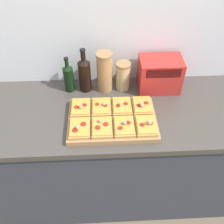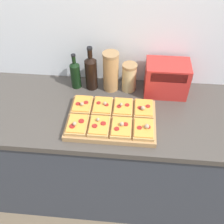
# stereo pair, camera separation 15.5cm
# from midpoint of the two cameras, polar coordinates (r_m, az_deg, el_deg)

# --- Properties ---
(ground_plane) EXTENTS (12.00, 12.00, 0.00)m
(ground_plane) POSITION_cam_midpoint_polar(r_m,az_deg,el_deg) (2.21, 2.78, -23.04)
(ground_plane) COLOR brown
(wall_back) EXTENTS (6.00, 0.06, 2.50)m
(wall_back) POSITION_cam_midpoint_polar(r_m,az_deg,el_deg) (1.72, 5.57, 16.79)
(wall_back) COLOR silver
(wall_back) RESTS_ON ground_plane
(kitchen_counter) EXTENTS (2.63, 0.67, 0.91)m
(kitchen_counter) POSITION_cam_midpoint_polar(r_m,az_deg,el_deg) (1.97, 3.76, -9.29)
(kitchen_counter) COLOR #333842
(kitchen_counter) RESTS_ON ground_plane
(cutting_board) EXTENTS (0.52, 0.35, 0.03)m
(cutting_board) POSITION_cam_midpoint_polar(r_m,az_deg,el_deg) (1.55, 2.75, -1.87)
(cutting_board) COLOR #A37A4C
(cutting_board) RESTS_ON kitchen_counter
(pizza_slice_back_left) EXTENTS (0.12, 0.16, 0.05)m
(pizza_slice_back_left) POSITION_cam_midpoint_polar(r_m,az_deg,el_deg) (1.60, -3.75, 1.46)
(pizza_slice_back_left) COLOR tan
(pizza_slice_back_left) RESTS_ON cutting_board
(pizza_slice_back_midleft) EXTENTS (0.12, 0.16, 0.05)m
(pizza_slice_back_midleft) POSITION_cam_midpoint_polar(r_m,az_deg,el_deg) (1.59, 0.72, 1.19)
(pizza_slice_back_midleft) COLOR tan
(pizza_slice_back_midleft) RESTS_ON cutting_board
(pizza_slice_back_midright) EXTENTS (0.12, 0.16, 0.05)m
(pizza_slice_back_midright) POSITION_cam_midpoint_polar(r_m,az_deg,el_deg) (1.59, 5.20, 0.91)
(pizza_slice_back_midright) COLOR tan
(pizza_slice_back_midright) RESTS_ON cutting_board
(pizza_slice_back_right) EXTENTS (0.12, 0.16, 0.05)m
(pizza_slice_back_right) POSITION_cam_midpoint_polar(r_m,az_deg,el_deg) (1.60, 9.68, 0.61)
(pizza_slice_back_right) COLOR tan
(pizza_slice_back_right) RESTS_ON cutting_board
(pizza_slice_front_left) EXTENTS (0.12, 0.16, 0.05)m
(pizza_slice_front_left) POSITION_cam_midpoint_polar(r_m,az_deg,el_deg) (1.49, -4.65, -2.90)
(pizza_slice_front_left) COLOR tan
(pizza_slice_front_left) RESTS_ON cutting_board
(pizza_slice_front_midleft) EXTENTS (0.12, 0.16, 0.05)m
(pizza_slice_front_midleft) POSITION_cam_midpoint_polar(r_m,az_deg,el_deg) (1.48, 0.17, -3.21)
(pizza_slice_front_midleft) COLOR tan
(pizza_slice_front_midleft) RESTS_ON cutting_board
(pizza_slice_front_midright) EXTENTS (0.12, 0.16, 0.05)m
(pizza_slice_front_midright) POSITION_cam_midpoint_polar(r_m,az_deg,el_deg) (1.47, 5.04, -3.53)
(pizza_slice_front_midright) COLOR tan
(pizza_slice_front_midright) RESTS_ON cutting_board
(pizza_slice_front_right) EXTENTS (0.12, 0.16, 0.05)m
(pizza_slice_front_right) POSITION_cam_midpoint_polar(r_m,az_deg,el_deg) (1.48, 9.91, -3.82)
(pizza_slice_front_right) COLOR tan
(pizza_slice_front_right) RESTS_ON cutting_board
(olive_oil_bottle) EXTENTS (0.07, 0.07, 0.25)m
(olive_oil_bottle) POSITION_cam_midpoint_polar(r_m,az_deg,el_deg) (1.76, -5.47, 8.14)
(olive_oil_bottle) COLOR black
(olive_oil_bottle) RESTS_ON kitchen_counter
(wine_bottle) EXTENTS (0.08, 0.08, 0.31)m
(wine_bottle) POSITION_cam_midpoint_polar(r_m,az_deg,el_deg) (1.73, -2.01, 8.61)
(wine_bottle) COLOR black
(wine_bottle) RESTS_ON kitchen_counter
(grain_jar_tall) EXTENTS (0.10, 0.10, 0.27)m
(grain_jar_tall) POSITION_cam_midpoint_polar(r_m,az_deg,el_deg) (1.71, 2.35, 8.69)
(grain_jar_tall) COLOR #AD7F4C
(grain_jar_tall) RESTS_ON kitchen_counter
(grain_jar_short) EXTENTS (0.10, 0.10, 0.20)m
(grain_jar_short) POSITION_cam_midpoint_polar(r_m,az_deg,el_deg) (1.74, 6.33, 7.41)
(grain_jar_short) COLOR tan
(grain_jar_short) RESTS_ON kitchen_counter
(toaster_oven) EXTENTS (0.30, 0.18, 0.22)m
(toaster_oven) POSITION_cam_midpoint_polar(r_m,az_deg,el_deg) (1.75, 14.30, 6.98)
(toaster_oven) COLOR red
(toaster_oven) RESTS_ON kitchen_counter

